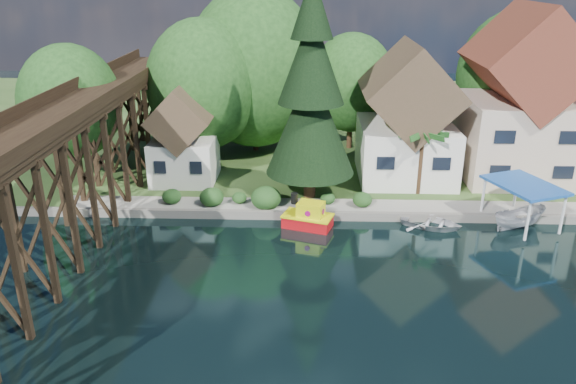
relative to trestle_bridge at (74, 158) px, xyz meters
name	(u,v)px	position (x,y,z in m)	size (l,w,h in m)	color
ground	(324,277)	(16.00, -5.17, -5.35)	(140.00, 140.00, 0.00)	black
bank	(317,124)	(16.00, 28.83, -5.10)	(140.00, 52.00, 0.50)	#28441B
seawall	(378,217)	(20.00, 2.83, -5.04)	(60.00, 0.40, 0.62)	slate
promenade	(403,207)	(22.00, 4.13, -4.82)	(50.00, 2.60, 0.06)	gray
trestle_bridge	(74,158)	(0.00, 0.00, 0.00)	(4.12, 44.18, 9.30)	black
house_left	(407,122)	(23.00, 10.83, -0.21)	(7.64, 8.64, 11.02)	white
house_center	(520,106)	(32.00, 11.33, 1.07)	(8.65, 9.18, 13.89)	beige
shed	(184,141)	(5.00, 9.33, -1.52)	(5.09, 5.40, 7.85)	white
bg_trees	(331,83)	(17.00, 16.08, 1.94)	(49.90, 13.30, 10.57)	#382314
shrubs	(258,196)	(11.40, 4.09, -4.12)	(15.76, 2.47, 1.70)	#194619
conifer	(311,95)	(15.16, 6.05, 2.93)	(6.56, 6.56, 16.15)	#382314
palm_tree	(423,136)	(23.54, 7.00, -0.26)	(4.19, 4.19, 5.26)	#382314
tugboat	(308,217)	(15.08, 1.59, -4.62)	(3.77, 2.80, 2.44)	red
boat_white_a	(431,221)	(23.60, 1.87, -4.92)	(2.95, 4.13, 0.86)	silver
boat_canopy	(521,209)	(29.58, 1.97, -3.95)	(5.11, 5.99, 3.25)	silver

